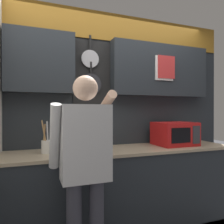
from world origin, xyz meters
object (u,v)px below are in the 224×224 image
utensil_crock (47,145)px  microwave (175,134)px  knife_block (71,141)px  person (85,159)px

utensil_crock → microwave: bearing=-0.0°
knife_block → microwave: bearing=-0.0°
microwave → person: person is taller
knife_block → person: size_ratio=0.18×
knife_block → utensil_crock: size_ratio=0.90×
microwave → person: bearing=-156.8°
utensil_crock → person: 0.59m
knife_block → person: bearing=-87.3°
utensil_crock → person: bearing=-64.2°
microwave → utensil_crock: 1.50m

